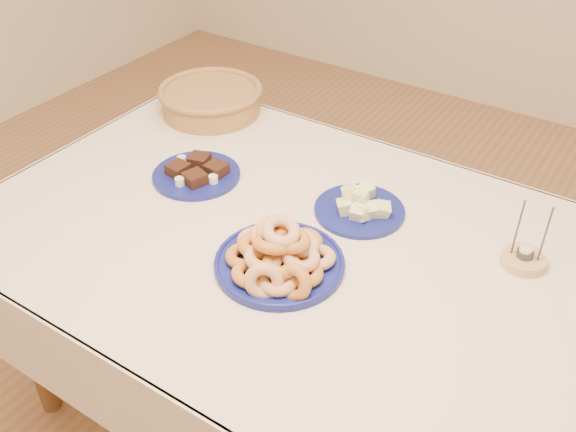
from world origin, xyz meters
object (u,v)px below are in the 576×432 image
at_px(brownie_plate, 197,173).
at_px(candle_holder, 523,259).
at_px(donut_platter, 279,256).
at_px(wicker_basket, 211,99).
at_px(melon_plate, 359,206).
at_px(dining_table, 298,269).

xyz_separation_m(brownie_plate, candle_holder, (0.90, 0.14, 0.00)).
bearing_deg(donut_platter, wicker_basket, 140.04).
xyz_separation_m(melon_plate, candle_holder, (0.43, 0.03, -0.00)).
bearing_deg(wicker_basket, donut_platter, -39.96).
height_order(dining_table, melon_plate, melon_plate).
relative_size(melon_plate, wicker_basket, 0.78).
bearing_deg(donut_platter, dining_table, 101.17).
bearing_deg(dining_table, donut_platter, -78.83).
bearing_deg(melon_plate, donut_platter, -99.36).
bearing_deg(candle_holder, brownie_plate, -171.37).
bearing_deg(candle_holder, dining_table, -157.30).
xyz_separation_m(donut_platter, melon_plate, (0.05, 0.30, -0.02)).
height_order(melon_plate, brownie_plate, melon_plate).
height_order(donut_platter, wicker_basket, donut_platter).
relative_size(donut_platter, candle_holder, 2.32).
height_order(melon_plate, candle_holder, candle_holder).
height_order(brownie_plate, candle_holder, candle_holder).
xyz_separation_m(donut_platter, brownie_plate, (-0.42, 0.20, -0.02)).
distance_m(brownie_plate, candle_holder, 0.91).
bearing_deg(wicker_basket, dining_table, -33.84).
height_order(donut_platter, brownie_plate, donut_platter).
bearing_deg(candle_holder, donut_platter, -145.11).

